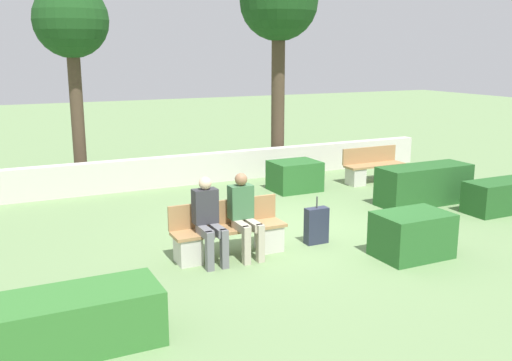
# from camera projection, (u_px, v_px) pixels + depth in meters

# --- Properties ---
(ground_plane) EXTENTS (60.00, 60.00, 0.00)m
(ground_plane) POSITION_uv_depth(u_px,v_px,m) (290.00, 231.00, 10.46)
(ground_plane) COLOR #6B8956
(perimeter_wall) EXTENTS (13.05, 0.30, 0.74)m
(perimeter_wall) POSITION_uv_depth(u_px,v_px,m) (203.00, 168.00, 14.30)
(perimeter_wall) COLOR beige
(perimeter_wall) RESTS_ON ground_plane
(bench_front) EXTENTS (1.87, 0.48, 0.88)m
(bench_front) POSITION_uv_depth(u_px,v_px,m) (229.00, 235.00, 9.15)
(bench_front) COLOR #A37A4C
(bench_front) RESTS_ON ground_plane
(bench_left_side) EXTENTS (1.61, 0.49, 0.88)m
(bench_left_side) POSITION_uv_depth(u_px,v_px,m) (374.00, 170.00, 14.30)
(bench_left_side) COLOR #A37A4C
(bench_left_side) RESTS_ON ground_plane
(person_seated_man) EXTENTS (0.38, 0.63, 1.35)m
(person_seated_man) POSITION_uv_depth(u_px,v_px,m) (244.00, 212.00, 9.02)
(person_seated_man) COLOR #B2A893
(person_seated_man) RESTS_ON ground_plane
(person_seated_woman) EXTENTS (0.38, 0.63, 1.35)m
(person_seated_woman) POSITION_uv_depth(u_px,v_px,m) (208.00, 216.00, 8.77)
(person_seated_woman) COLOR slate
(person_seated_woman) RESTS_ON ground_plane
(hedge_block_near_left) EXTENTS (1.10, 0.89, 0.70)m
(hedge_block_near_left) POSITION_uv_depth(u_px,v_px,m) (295.00, 176.00, 13.49)
(hedge_block_near_left) COLOR #286028
(hedge_block_near_left) RESTS_ON ground_plane
(hedge_block_near_right) EXTENTS (1.16, 0.81, 0.72)m
(hedge_block_near_right) POSITION_uv_depth(u_px,v_px,m) (412.00, 235.00, 9.11)
(hedge_block_near_right) COLOR #286028
(hedge_block_near_right) RESTS_ON ground_plane
(hedge_block_mid_left) EXTENTS (1.84, 0.82, 0.65)m
(hedge_block_mid_left) POSITION_uv_depth(u_px,v_px,m) (77.00, 321.00, 6.28)
(hedge_block_mid_left) COLOR #33702D
(hedge_block_mid_left) RESTS_ON ground_plane
(hedge_block_mid_right) EXTENTS (1.53, 0.68, 0.65)m
(hedge_block_mid_right) POSITION_uv_depth(u_px,v_px,m) (500.00, 196.00, 11.67)
(hedge_block_mid_right) COLOR #235623
(hedge_block_mid_right) RESTS_ON ground_plane
(hedge_block_far_left) EXTENTS (2.11, 0.76, 0.84)m
(hedge_block_far_left) POSITION_uv_depth(u_px,v_px,m) (424.00, 185.00, 12.29)
(hedge_block_far_left) COLOR #235623
(hedge_block_far_left) RESTS_ON ground_plane
(suitcase) EXTENTS (0.40, 0.18, 0.83)m
(suitcase) POSITION_uv_depth(u_px,v_px,m) (316.00, 226.00, 9.75)
(suitcase) COLOR #282D42
(suitcase) RESTS_ON ground_plane
(tree_leftmost) EXTENTS (1.74, 1.74, 4.81)m
(tree_leftmost) POSITION_uv_depth(u_px,v_px,m) (71.00, 26.00, 13.23)
(tree_leftmost) COLOR #473828
(tree_leftmost) RESTS_ON ground_plane
(tree_center_left) EXTENTS (2.07, 2.07, 5.56)m
(tree_center_left) POSITION_uv_depth(u_px,v_px,m) (279.00, 6.00, 14.95)
(tree_center_left) COLOR #473828
(tree_center_left) RESTS_ON ground_plane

